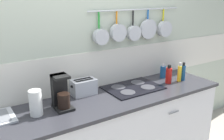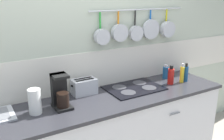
{
  "view_description": "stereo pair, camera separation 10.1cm",
  "coord_description": "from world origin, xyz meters",
  "px_view_note": "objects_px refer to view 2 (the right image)",
  "views": [
    {
      "loc": [
        -1.14,
        -1.96,
        1.91
      ],
      "look_at": [
        0.12,
        0.0,
        1.19
      ],
      "focal_mm": 40.0,
      "sensor_mm": 36.0,
      "label": 1
    },
    {
      "loc": [
        -1.05,
        -2.01,
        1.91
      ],
      "look_at": [
        0.12,
        0.0,
        1.19
      ],
      "focal_mm": 40.0,
      "sensor_mm": 36.0,
      "label": 2
    }
  ],
  "objects_px": {
    "paper_towel_roll": "(35,101)",
    "bottle_cooking_wine": "(171,76)",
    "bottle_vinegar": "(182,74)",
    "bottle_hot_sauce": "(186,73)",
    "coffee_maker": "(60,93)",
    "bottle_dish_soap": "(165,72)",
    "toaster": "(84,87)"
  },
  "relations": [
    {
      "from": "bottle_cooking_wine",
      "to": "bottle_vinegar",
      "type": "height_order",
      "value": "bottle_vinegar"
    },
    {
      "from": "paper_towel_roll",
      "to": "coffee_maker",
      "type": "height_order",
      "value": "coffee_maker"
    },
    {
      "from": "bottle_cooking_wine",
      "to": "bottle_dish_soap",
      "type": "xyz_separation_m",
      "value": [
        0.08,
        0.18,
        -0.02
      ]
    },
    {
      "from": "coffee_maker",
      "to": "bottle_dish_soap",
      "type": "xyz_separation_m",
      "value": [
        1.38,
        0.12,
        -0.06
      ]
    },
    {
      "from": "paper_towel_roll",
      "to": "bottle_vinegar",
      "type": "relative_size",
      "value": 0.99
    },
    {
      "from": "bottle_dish_soap",
      "to": "bottle_vinegar",
      "type": "height_order",
      "value": "bottle_vinegar"
    },
    {
      "from": "toaster",
      "to": "bottle_dish_soap",
      "type": "xyz_separation_m",
      "value": [
        1.07,
        -0.04,
        -0.0
      ]
    },
    {
      "from": "bottle_cooking_wine",
      "to": "bottle_hot_sauce",
      "type": "relative_size",
      "value": 0.99
    },
    {
      "from": "paper_towel_roll",
      "to": "bottle_hot_sauce",
      "type": "height_order",
      "value": "paper_towel_roll"
    },
    {
      "from": "paper_towel_roll",
      "to": "coffee_maker",
      "type": "distance_m",
      "value": 0.24
    },
    {
      "from": "toaster",
      "to": "bottle_hot_sauce",
      "type": "relative_size",
      "value": 1.2
    },
    {
      "from": "bottle_cooking_wine",
      "to": "bottle_dish_soap",
      "type": "bearing_deg",
      "value": 65.47
    },
    {
      "from": "coffee_maker",
      "to": "toaster",
      "type": "distance_m",
      "value": 0.36
    },
    {
      "from": "coffee_maker",
      "to": "bottle_dish_soap",
      "type": "relative_size",
      "value": 1.79
    },
    {
      "from": "coffee_maker",
      "to": "toaster",
      "type": "relative_size",
      "value": 1.18
    },
    {
      "from": "bottle_cooking_wine",
      "to": "bottle_dish_soap",
      "type": "relative_size",
      "value": 1.25
    },
    {
      "from": "coffee_maker",
      "to": "bottle_dish_soap",
      "type": "height_order",
      "value": "coffee_maker"
    },
    {
      "from": "coffee_maker",
      "to": "paper_towel_roll",
      "type": "bearing_deg",
      "value": -174.81
    },
    {
      "from": "paper_towel_roll",
      "to": "bottle_cooking_wine",
      "type": "relative_size",
      "value": 1.03
    },
    {
      "from": "bottle_cooking_wine",
      "to": "bottle_hot_sauce",
      "type": "bearing_deg",
      "value": -5.55
    },
    {
      "from": "bottle_cooking_wine",
      "to": "bottle_dish_soap",
      "type": "distance_m",
      "value": 0.2
    },
    {
      "from": "bottle_cooking_wine",
      "to": "bottle_hot_sauce",
      "type": "xyz_separation_m",
      "value": [
        0.22,
        -0.02,
        0.0
      ]
    },
    {
      "from": "paper_towel_roll",
      "to": "coffee_maker",
      "type": "xyz_separation_m",
      "value": [
        0.24,
        0.02,
        0.02
      ]
    },
    {
      "from": "toaster",
      "to": "coffee_maker",
      "type": "bearing_deg",
      "value": -151.83
    },
    {
      "from": "paper_towel_roll",
      "to": "coffee_maker",
      "type": "relative_size",
      "value": 0.72
    },
    {
      "from": "paper_towel_roll",
      "to": "bottle_cooking_wine",
      "type": "bearing_deg",
      "value": -1.38
    },
    {
      "from": "bottle_dish_soap",
      "to": "bottle_vinegar",
      "type": "distance_m",
      "value": 0.22
    },
    {
      "from": "bottle_vinegar",
      "to": "bottle_hot_sauce",
      "type": "xyz_separation_m",
      "value": [
        0.06,
        0.0,
        -0.0
      ]
    },
    {
      "from": "toaster",
      "to": "bottle_cooking_wine",
      "type": "bearing_deg",
      "value": -12.79
    },
    {
      "from": "bottle_cooking_wine",
      "to": "bottle_vinegar",
      "type": "distance_m",
      "value": 0.16
    },
    {
      "from": "bottle_dish_soap",
      "to": "bottle_hot_sauce",
      "type": "distance_m",
      "value": 0.24
    },
    {
      "from": "paper_towel_roll",
      "to": "coffee_maker",
      "type": "bearing_deg",
      "value": 5.19
    }
  ]
}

